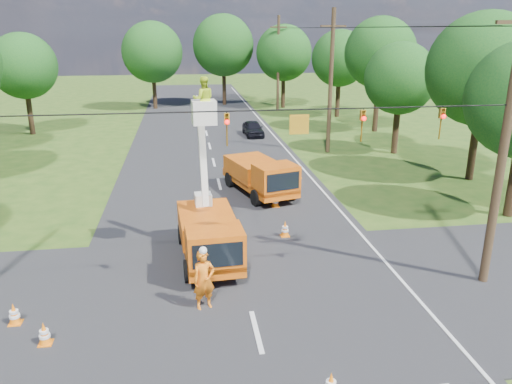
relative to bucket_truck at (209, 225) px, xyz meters
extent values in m
plane|color=#294C16|center=(1.10, 14.89, -1.49)|extent=(140.00, 140.00, 0.00)
cube|color=black|center=(1.10, 14.89, -1.49)|extent=(12.00, 100.00, 0.06)
cube|color=black|center=(1.10, -3.11, -1.49)|extent=(56.00, 10.00, 0.07)
cube|color=silver|center=(6.70, 14.89, -1.49)|extent=(0.12, 90.00, 0.02)
cube|color=#BF4B0D|center=(-0.01, 0.14, -0.84)|extent=(2.32, 5.53, 0.41)
cube|color=#BF4B0D|center=(0.11, -1.79, -0.14)|extent=(2.08, 1.66, 1.35)
cube|color=black|center=(0.16, -2.56, -0.10)|extent=(1.71, 0.16, 0.86)
cube|color=#BF4B0D|center=(-0.05, 0.86, -0.28)|extent=(2.33, 3.46, 0.90)
cylinder|color=black|center=(-0.85, -1.63, -1.08)|extent=(0.34, 0.85, 0.83)
cylinder|color=black|center=(1.04, -1.51, -1.08)|extent=(0.34, 0.85, 0.83)
cylinder|color=black|center=(-1.06, 1.79, -1.08)|extent=(0.34, 0.85, 0.83)
cylinder|color=black|center=(0.83, 1.91, -1.08)|extent=(0.34, 0.85, 0.83)
cube|color=silver|center=(-0.12, 1.85, 0.40)|extent=(0.72, 0.72, 0.50)
cube|color=silver|center=(-0.09, 1.36, 2.39)|extent=(0.33, 1.22, 3.91)
cube|color=silver|center=(-0.03, 0.41, 4.23)|extent=(0.91, 0.91, 0.86)
imported|color=#C6E526|center=(-0.03, 0.41, 4.72)|extent=(0.81, 0.64, 1.59)
cube|color=#BF4B0D|center=(3.14, 7.95, -0.82)|extent=(3.58, 5.98, 0.42)
cube|color=#BF4B0D|center=(3.71, 6.02, -0.09)|extent=(2.43, 2.12, 1.41)
cube|color=black|center=(3.94, 5.26, -0.04)|extent=(1.72, 0.56, 0.89)
cube|color=#BF4B0D|center=(2.92, 8.67, -0.23)|extent=(3.10, 3.95, 0.94)
cylinder|color=black|center=(2.70, 5.96, -1.06)|extent=(0.53, 0.91, 0.86)
cylinder|color=black|center=(4.59, 6.52, -1.06)|extent=(0.53, 0.91, 0.86)
cylinder|color=black|center=(1.69, 9.38, -1.06)|extent=(0.53, 0.91, 0.86)
cylinder|color=black|center=(3.57, 9.94, -1.06)|extent=(0.53, 0.91, 0.86)
imported|color=orange|center=(-0.35, -3.50, -0.48)|extent=(0.85, 0.70, 2.02)
imported|color=black|center=(4.97, 23.48, -0.87)|extent=(1.64, 3.74, 1.25)
cylinder|color=white|center=(2.50, -8.09, -1.05)|extent=(0.26, 0.26, 0.09)
cone|color=orange|center=(3.37, 1.86, -1.11)|extent=(0.36, 0.36, 0.70)
cube|color=orange|center=(3.37, 1.86, -1.45)|extent=(0.38, 0.38, 0.04)
cylinder|color=white|center=(3.37, 1.86, -1.05)|extent=(0.26, 0.26, 0.09)
cylinder|color=white|center=(3.37, 1.86, -1.20)|extent=(0.31, 0.31, 0.09)
cone|color=orange|center=(3.63, 5.64, -1.11)|extent=(0.36, 0.36, 0.70)
cube|color=orange|center=(3.63, 5.64, -1.45)|extent=(0.38, 0.38, 0.04)
cylinder|color=white|center=(3.63, 5.64, -1.05)|extent=(0.26, 0.26, 0.09)
cylinder|color=white|center=(3.63, 5.64, -1.20)|extent=(0.31, 0.31, 0.09)
cone|color=orange|center=(-4.96, -4.83, -1.11)|extent=(0.36, 0.36, 0.70)
cube|color=orange|center=(-4.96, -4.83, -1.45)|extent=(0.38, 0.38, 0.04)
cylinder|color=white|center=(-4.96, -4.83, -1.05)|extent=(0.26, 0.26, 0.09)
cylinder|color=white|center=(-4.96, -4.83, -1.20)|extent=(0.31, 0.31, 0.09)
cone|color=orange|center=(-6.13, -3.61, -1.11)|extent=(0.36, 0.36, 0.70)
cube|color=orange|center=(-6.13, -3.61, -1.45)|extent=(0.38, 0.38, 0.04)
cylinder|color=white|center=(-6.13, -3.61, -1.05)|extent=(0.26, 0.26, 0.09)
cylinder|color=white|center=(-6.13, -3.61, -1.20)|extent=(0.31, 0.31, 0.09)
cone|color=orange|center=(5.94, 10.52, -1.11)|extent=(0.36, 0.36, 0.70)
cube|color=orange|center=(5.94, 10.52, -1.45)|extent=(0.38, 0.38, 0.04)
cylinder|color=white|center=(5.94, 10.52, -1.05)|extent=(0.26, 0.26, 0.09)
cylinder|color=white|center=(5.94, 10.52, -1.20)|extent=(0.31, 0.31, 0.09)
cylinder|color=#4C3823|center=(9.60, -3.11, 3.51)|extent=(0.30, 0.30, 10.00)
cylinder|color=#4C3823|center=(9.60, 16.89, 3.51)|extent=(0.30, 0.30, 10.00)
cube|color=#4C3823|center=(9.60, 16.89, 7.31)|extent=(1.80, 0.12, 0.12)
cylinder|color=#4C3823|center=(9.60, 36.89, 3.51)|extent=(0.30, 0.30, 10.00)
cube|color=#4C3823|center=(9.60, 36.89, 7.31)|extent=(1.80, 0.12, 0.12)
cylinder|color=black|center=(0.60, -3.11, 4.81)|extent=(18.00, 0.04, 0.04)
cube|color=#B47B15|center=(2.70, -3.11, 4.36)|extent=(0.60, 0.05, 0.60)
imported|color=#B47B15|center=(0.50, -3.11, 4.26)|extent=(0.16, 0.20, 1.00)
sphere|color=#FF0C0C|center=(0.50, -3.23, 4.51)|extent=(0.14, 0.14, 0.14)
imported|color=#B47B15|center=(4.70, -3.11, 4.26)|extent=(0.16, 0.20, 1.00)
sphere|color=#FF0C0C|center=(4.70, -3.23, 4.51)|extent=(0.14, 0.14, 0.14)
imported|color=#B47B15|center=(7.30, -3.11, 4.26)|extent=(0.16, 0.20, 1.00)
sphere|color=#FF0C0C|center=(7.30, -3.23, 4.51)|extent=(0.14, 0.14, 0.14)
cylinder|color=#382616|center=(-13.70, 26.89, 0.53)|extent=(0.44, 0.44, 4.05)
sphere|color=#134819|center=(-13.70, 26.89, 4.21)|extent=(5.40, 5.40, 5.40)
cylinder|color=#382616|center=(16.10, 8.89, 0.79)|extent=(0.44, 0.44, 4.58)
sphere|color=#134819|center=(16.10, 8.89, 4.95)|extent=(6.40, 6.40, 6.40)
cylinder|color=#382616|center=(14.30, 15.89, 0.40)|extent=(0.44, 0.44, 3.78)
sphere|color=#134819|center=(14.30, 15.89, 3.84)|extent=(5.00, 5.00, 5.00)
cylinder|color=#382616|center=(15.90, 23.89, 0.88)|extent=(0.44, 0.44, 4.75)
sphere|color=#134819|center=(15.90, 23.89, 5.20)|extent=(6.00, 6.00, 6.00)
cylinder|color=#382616|center=(14.90, 31.89, 0.57)|extent=(0.44, 0.44, 4.14)
sphere|color=#134819|center=(14.90, 31.89, 4.33)|extent=(5.60, 5.60, 5.60)
cylinder|color=#382616|center=(-3.90, 39.89, 0.71)|extent=(0.44, 0.44, 4.40)
sphere|color=#134819|center=(-3.90, 39.89, 4.71)|extent=(6.60, 6.60, 6.60)
cylinder|color=#382616|center=(4.10, 41.89, 0.93)|extent=(0.44, 0.44, 4.84)
sphere|color=#134819|center=(4.10, 41.89, 5.33)|extent=(7.00, 7.00, 7.00)
cylinder|color=#382616|center=(10.60, 38.89, 0.66)|extent=(0.44, 0.44, 4.31)
sphere|color=#134819|center=(10.60, 38.89, 4.58)|extent=(6.20, 6.20, 6.20)
camera|label=1|loc=(-0.75, -17.78, 7.11)|focal=35.00mm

